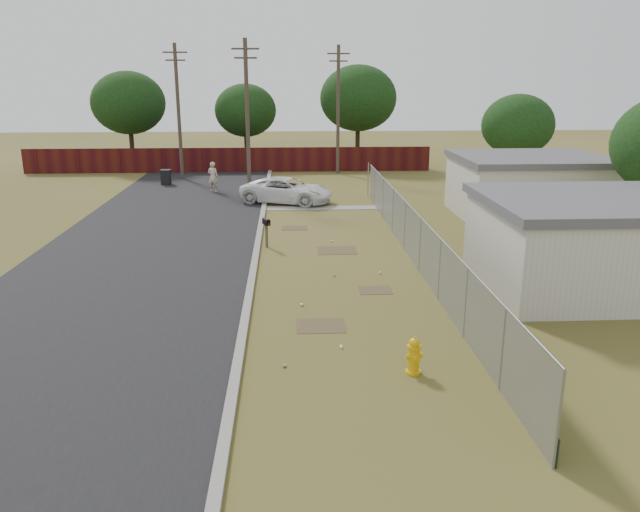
{
  "coord_description": "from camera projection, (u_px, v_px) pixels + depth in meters",
  "views": [
    {
      "loc": [
        -1.69,
        -21.65,
        6.95
      ],
      "look_at": [
        -0.64,
        -1.56,
        1.1
      ],
      "focal_mm": 35.0,
      "sensor_mm": 36.0,
      "label": 1
    }
  ],
  "objects": [
    {
      "name": "privacy_fence",
      "position": [
        229.0,
        160.0,
        46.2
      ],
      "size": [
        30.0,
        0.12,
        1.8
      ],
      "primitive_type": "cube",
      "color": "#43130E",
      "rests_on": "ground"
    },
    {
      "name": "pickup_truck",
      "position": [
        287.0,
        190.0,
        35.05
      ],
      "size": [
        5.64,
        4.04,
        1.43
      ],
      "primitive_type": "imported",
      "rotation": [
        0.0,
        0.0,
        1.21
      ],
      "color": "white",
      "rests_on": "ground"
    },
    {
      "name": "fire_hydrant",
      "position": [
        414.0,
        356.0,
        14.98
      ],
      "size": [
        0.47,
        0.47,
        0.96
      ],
      "color": "gold",
      "rests_on": "ground"
    },
    {
      "name": "trash_bin",
      "position": [
        166.0,
        177.0,
        40.98
      ],
      "size": [
        0.65,
        0.72,
        0.99
      ],
      "color": "black",
      "rests_on": "ground"
    },
    {
      "name": "pedestrian",
      "position": [
        213.0,
        177.0,
        38.28
      ],
      "size": [
        0.79,
        0.65,
        1.87
      ],
      "primitive_type": "imported",
      "rotation": [
        0.0,
        0.0,
        2.8
      ],
      "color": "#C9B593",
      "rests_on": "ground"
    },
    {
      "name": "chainlink_fence",
      "position": [
        415.0,
        243.0,
        23.7
      ],
      "size": [
        0.1,
        27.06,
        2.02
      ],
      "color": "gray",
      "rests_on": "ground"
    },
    {
      "name": "street",
      "position": [
        184.0,
        224.0,
        30.16
      ],
      "size": [
        15.1,
        60.0,
        0.12
      ],
      "color": "black",
      "rests_on": "ground"
    },
    {
      "name": "mailbox",
      "position": [
        266.0,
        224.0,
        25.89
      ],
      "size": [
        0.37,
        0.53,
        1.25
      ],
      "color": "brown",
      "rests_on": "ground"
    },
    {
      "name": "scattered_litter",
      "position": [
        332.0,
        293.0,
        20.57
      ],
      "size": [
        3.56,
        12.08,
        0.07
      ],
      "color": "white",
      "rests_on": "ground"
    },
    {
      "name": "houses",
      "position": [
        563.0,
        210.0,
        25.84
      ],
      "size": [
        9.3,
        17.24,
        3.1
      ],
      "color": "beige",
      "rests_on": "ground"
    },
    {
      "name": "utility_poles",
      "position": [
        257.0,
        111.0,
        41.11
      ],
      "size": [
        12.6,
        8.24,
        9.0
      ],
      "color": "brown",
      "rests_on": "ground"
    },
    {
      "name": "horizon_trees",
      "position": [
        322.0,
        109.0,
        44.12
      ],
      "size": [
        33.32,
        31.94,
        7.78
      ],
      "color": "#332317",
      "rests_on": "ground"
    },
    {
      "name": "ground",
      "position": [
        335.0,
        273.0,
        22.78
      ],
      "size": [
        120.0,
        120.0,
        0.0
      ],
      "primitive_type": "plane",
      "color": "brown",
      "rests_on": "ground"
    }
  ]
}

